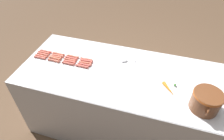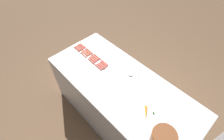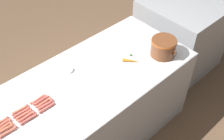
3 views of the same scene
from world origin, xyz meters
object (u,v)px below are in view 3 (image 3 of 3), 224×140
Objects in this scene: hot_dog_18 at (29,119)px; bean_pot at (163,46)px; hot_dog_1 at (0,123)px; hot_dog_17 at (8,132)px; hot_dog_3 at (38,99)px; serving_spoon at (70,67)px; hot_dog_5 at (2,125)px; hot_dog_15 at (46,105)px; hot_dog_19 at (47,108)px; back_cabinet at (180,35)px; hot_dog_11 at (44,103)px; hot_dog_2 at (20,110)px; hot_dog_6 at (21,113)px; hot_dog_10 at (24,115)px; carrot at (132,60)px; hot_dog_13 at (5,130)px; hot_dog_14 at (26,117)px; hot_dog_7 at (41,100)px; hot_dog_9 at (3,128)px.

hot_dog_18 is 1.34m from bean_pot.
hot_dog_1 is 1.00× the size of hot_dog_17.
serving_spoon is (-0.13, 0.41, -0.00)m from hot_dog_3.
hot_dog_5 reaches higher than serving_spoon.
hot_dog_19 is (0.03, -0.01, 0.00)m from hot_dog_15.
back_cabinet is at bearing 91.70° from hot_dog_3.
bean_pot is at bearing 77.95° from hot_dog_11.
hot_dog_2 is 0.20m from hot_dog_17.
hot_dog_2 and hot_dog_3 have the same top height.
hot_dog_3 is at bearing 99.55° from hot_dog_6.
hot_dog_3 is (0.00, 0.16, 0.00)m from hot_dog_2.
hot_dog_6 is (0.03, -0.17, 0.00)m from hot_dog_3.
hot_dog_3 is 1.00× the size of hot_dog_10.
hot_dog_1 reaches higher than serving_spoon.
hot_dog_3 is at bearing 95.19° from hot_dog_5.
hot_dog_2 is 1.06m from carrot.
hot_dog_2 is 0.94× the size of carrot.
hot_dog_3 and hot_dog_15 have the same top height.
hot_dog_2 is 0.20m from hot_dog_15.
hot_dog_6 is 0.94× the size of carrot.
hot_dog_5 is at bearing -105.48° from hot_dog_19.
hot_dog_1 is 1.00× the size of hot_dog_19.
hot_dog_1 and hot_dog_13 have the same top height.
hot_dog_3 is 0.35m from hot_dog_17.
hot_dog_5 is 0.34m from hot_dog_11.
hot_dog_13 is at bearing -0.59° from hot_dog_1.
hot_dog_15 is (0.00, 0.17, 0.00)m from hot_dog_14.
hot_dog_15 is 0.49× the size of bean_pot.
hot_dog_11 is at bearing -64.13° from serving_spoon.
hot_dog_7 and hot_dog_18 have the same top height.
hot_dog_2 reaches higher than serving_spoon.
serving_spoon is at bearing 108.04° from hot_dog_3.
back_cabinet is at bearing 91.47° from hot_dog_1.
hot_dog_17 is at bearing 3.29° from hot_dog_1.
hot_dog_9 is at bearing -99.39° from bean_pot.
hot_dog_6 and hot_dog_19 have the same top height.
hot_dog_11 is 1.19m from bean_pot.
hot_dog_2 is 1.00× the size of hot_dog_15.
bean_pot reaches higher than hot_dog_15.
hot_dog_9 is at bearing -90.23° from hot_dog_11.
hot_dog_10 is 1.00× the size of hot_dog_14.
carrot is (0.09, 0.87, 0.00)m from hot_dog_15.
hot_dog_13 is 0.94× the size of carrot.
hot_dog_15 is at bearing 164.06° from hot_dog_19.
hot_dog_6 is (0.03, -0.00, 0.00)m from hot_dog_2.
carrot is at bearing 85.44° from hot_dog_13.
serving_spoon is at bearing -124.17° from carrot.
hot_dog_15 is (0.06, 0.00, 0.00)m from hot_dog_7.
hot_dog_2 is 0.12m from hot_dog_18.
hot_dog_15 is (0.15, -2.04, 0.42)m from back_cabinet.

